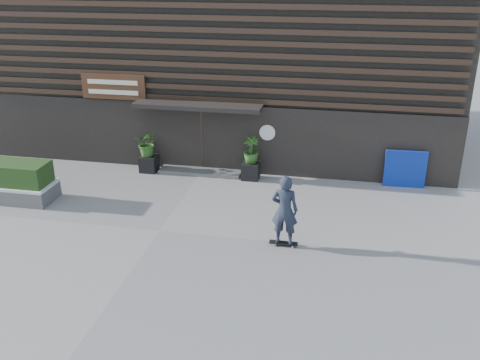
% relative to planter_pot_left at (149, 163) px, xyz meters
% --- Properties ---
extents(ground, '(80.00, 80.00, 0.00)m').
position_rel_planter_pot_left_xyz_m(ground, '(1.90, -4.40, -0.30)').
color(ground, gray).
rests_on(ground, ground).
extents(entrance_step, '(3.00, 0.80, 0.12)m').
position_rel_planter_pot_left_xyz_m(entrance_step, '(1.90, 0.20, -0.24)').
color(entrance_step, '#51514E').
rests_on(entrance_step, ground).
extents(planter_pot_left, '(0.60, 0.60, 0.60)m').
position_rel_planter_pot_left_xyz_m(planter_pot_left, '(0.00, 0.00, 0.00)').
color(planter_pot_left, black).
rests_on(planter_pot_left, ground).
extents(bamboo_left, '(0.86, 0.75, 0.96)m').
position_rel_planter_pot_left_xyz_m(bamboo_left, '(0.00, 0.00, 0.78)').
color(bamboo_left, '#2D591E').
rests_on(bamboo_left, planter_pot_left).
extents(planter_pot_right, '(0.60, 0.60, 0.60)m').
position_rel_planter_pot_left_xyz_m(planter_pot_right, '(3.80, 0.00, 0.00)').
color(planter_pot_right, black).
rests_on(planter_pot_right, ground).
extents(bamboo_right, '(0.54, 0.54, 0.96)m').
position_rel_planter_pot_left_xyz_m(bamboo_right, '(3.80, 0.00, 0.78)').
color(bamboo_right, '#2D591E').
rests_on(bamboo_right, planter_pot_right).
extents(raised_bed, '(3.50, 1.20, 0.50)m').
position_rel_planter_pot_left_xyz_m(raised_bed, '(-3.88, -3.18, -0.05)').
color(raised_bed, '#4C4C4A').
rests_on(raised_bed, ground).
extents(snow_layer, '(3.50, 1.20, 0.08)m').
position_rel_planter_pot_left_xyz_m(snow_layer, '(-3.88, -3.18, 0.24)').
color(snow_layer, silver).
rests_on(snow_layer, raised_bed).
extents(blue_tarp, '(1.38, 0.16, 1.30)m').
position_rel_planter_pot_left_xyz_m(blue_tarp, '(9.07, 0.30, 0.35)').
color(blue_tarp, '#0B2597').
rests_on(blue_tarp, ground).
extents(building, '(18.00, 11.00, 8.00)m').
position_rel_planter_pot_left_xyz_m(building, '(1.90, 5.56, 3.69)').
color(building, black).
rests_on(building, ground).
extents(skateboarder, '(0.78, 0.49, 2.06)m').
position_rel_planter_pot_left_xyz_m(skateboarder, '(5.51, -4.56, 0.77)').
color(skateboarder, black).
rests_on(skateboarder, ground).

